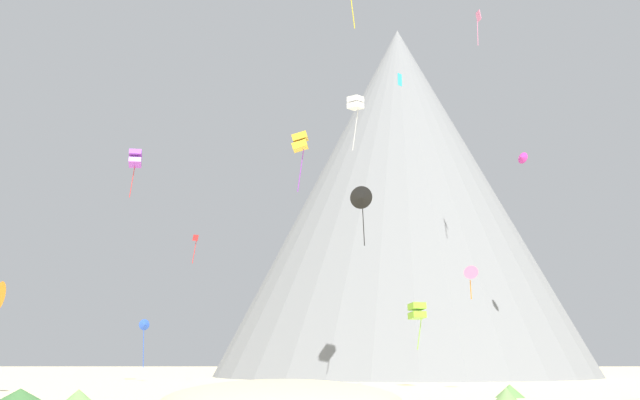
# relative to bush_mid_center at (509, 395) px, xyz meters

# --- Properties ---
(bush_mid_center) EXTENTS (1.60, 1.60, 0.91)m
(bush_mid_center) POSITION_rel_bush_mid_center_xyz_m (0.00, 0.00, 0.00)
(bush_mid_center) COLOR #668C4C
(bush_mid_center) RESTS_ON ground_plane
(bush_near_left) EXTENTS (2.40, 2.40, 0.74)m
(bush_near_left) POSITION_rel_bush_mid_center_xyz_m (-26.31, 1.07, -0.09)
(bush_near_left) COLOR #668C4C
(bush_near_left) RESTS_ON ground_plane
(bush_far_left) EXTENTS (2.70, 2.70, 0.88)m
(bush_far_left) POSITION_rel_bush_mid_center_xyz_m (1.51, 5.51, -0.02)
(bush_far_left) COLOR #568442
(bush_far_left) RESTS_ON ground_plane
(bush_scatter_east) EXTENTS (2.84, 2.84, 0.73)m
(bush_scatter_east) POSITION_rel_bush_mid_center_xyz_m (-30.46, 2.44, -0.09)
(bush_scatter_east) COLOR #386633
(bush_scatter_east) RESTS_ON ground_plane
(bush_near_right) EXTENTS (1.56, 1.56, 1.02)m
(bush_near_right) POSITION_rel_bush_mid_center_xyz_m (-13.76, 8.04, 0.05)
(bush_near_right) COLOR #477238
(bush_near_right) RESTS_ON ground_plane
(rock_massif) EXTENTS (65.43, 65.43, 52.37)m
(rock_massif) POSITION_rel_bush_mid_center_xyz_m (1.01, 65.71, 23.31)
(rock_massif) COLOR slate
(rock_massif) RESTS_ON ground_plane
(kite_black_mid) EXTENTS (2.27, 1.38, 5.46)m
(kite_black_mid) POSITION_rel_bush_mid_center_xyz_m (-7.51, 21.58, 16.53)
(kite_black_mid) COLOR black
(kite_white_high) EXTENTS (1.84, 1.85, 5.67)m
(kite_white_high) POSITION_rel_bush_mid_center_xyz_m (-7.69, 28.14, 27.83)
(kite_white_high) COLOR white
(kite_gold_mid) EXTENTS (1.45, 1.35, 5.11)m
(kite_gold_mid) POSITION_rel_bush_mid_center_xyz_m (-13.03, 15.00, 20.03)
(kite_gold_mid) COLOR gold
(kite_rainbow_low) EXTENTS (1.41, 1.05, 2.96)m
(kite_rainbow_low) POSITION_rel_bush_mid_center_xyz_m (2.00, 20.03, 9.47)
(kite_rainbow_low) COLOR #E5668C
(kite_pink_high) EXTENTS (0.49, 0.96, 4.39)m
(kite_pink_high) POSITION_rel_bush_mid_center_xyz_m (6.97, 35.98, 40.45)
(kite_pink_high) COLOR pink
(kite_violet_mid) EXTENTS (1.62, 1.72, 5.57)m
(kite_violet_mid) POSITION_rel_bush_mid_center_xyz_m (-32.37, 37.77, 24.40)
(kite_violet_mid) COLOR purple
(kite_magenta_mid) EXTENTS (1.24, 1.38, 1.35)m
(kite_magenta_mid) POSITION_rel_bush_mid_center_xyz_m (11.09, 35.57, 23.97)
(kite_magenta_mid) COLOR #D1339E
(kite_blue_low) EXTENTS (1.24, 0.92, 5.48)m
(kite_blue_low) POSITION_rel_bush_mid_center_xyz_m (-31.52, 42.35, 5.67)
(kite_blue_low) COLOR blue
(kite_cyan_high) EXTENTS (0.41, 0.50, 1.20)m
(kite_cyan_high) POSITION_rel_bush_mid_center_xyz_m (-4.15, 18.14, 26.73)
(kite_cyan_high) COLOR #33BCDB
(kite_orange_low) EXTENTS (1.86, 1.95, 4.40)m
(kite_orange_low) POSITION_rel_bush_mid_center_xyz_m (-36.36, 12.80, 6.93)
(kite_orange_low) COLOR orange
(kite_red_mid) EXTENTS (0.84, 0.66, 3.51)m
(kite_red_mid) POSITION_rel_bush_mid_center_xyz_m (-26.11, 43.07, 15.56)
(kite_red_mid) COLOR red
(kite_lime_low) EXTENTS (1.73, 1.77, 4.43)m
(kite_lime_low) POSITION_rel_bush_mid_center_xyz_m (-2.09, 26.30, 6.52)
(kite_lime_low) COLOR #8CD133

